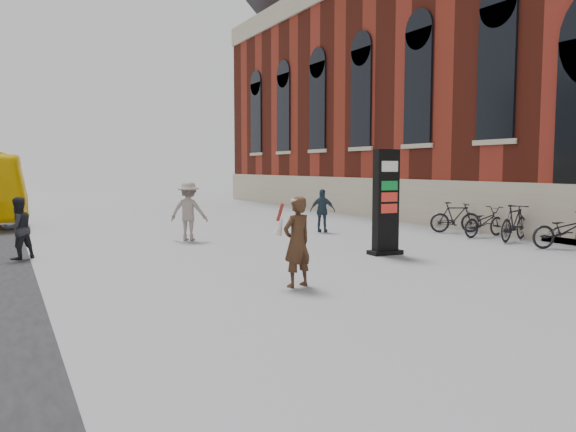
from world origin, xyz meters
name	(u,v)px	position (x,y,z in m)	size (l,w,h in m)	color
ground	(309,279)	(0.00, 0.00, 0.00)	(100.00, 100.00, 0.00)	#9E9EA3
station	(566,27)	(15.48, 6.00, 8.09)	(12.15, 44.50, 19.15)	maroon
info_pylon	(386,202)	(3.40, 1.98, 1.38)	(0.90, 0.47, 2.76)	black
woman	(297,241)	(-0.57, -0.51, 0.89)	(0.75, 0.71, 1.74)	#3B2317
pedestrian_a	(18,228)	(-5.24, 5.52, 0.78)	(0.76, 0.59, 1.56)	#232428
pedestrian_b	(189,211)	(-0.35, 7.11, 0.93)	(1.20, 0.69, 1.86)	gray
pedestrian_c	(323,211)	(4.52, 7.11, 0.76)	(0.89, 0.37, 1.53)	#2B3D4C
bike_4	(565,230)	(8.60, 0.54, 0.52)	(0.69, 1.97, 1.04)	black
bike_5	(514,223)	(8.60, 2.31, 0.58)	(0.54, 1.92, 1.15)	black
bike_6	(484,222)	(8.60, 3.54, 0.50)	(0.66, 1.89, 0.99)	black
bike_7	(455,217)	(8.60, 4.86, 0.54)	(0.51, 1.79, 1.08)	black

